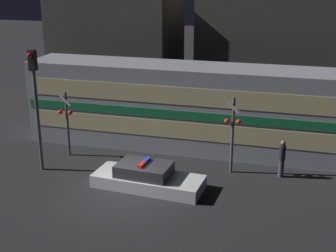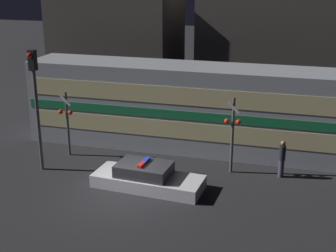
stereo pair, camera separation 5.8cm
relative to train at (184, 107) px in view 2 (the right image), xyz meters
name	(u,v)px [view 2 (the right image)]	position (x,y,z in m)	size (l,w,h in m)	color
ground_plane	(120,196)	(-1.17, -6.32, -2.17)	(120.00, 120.00, 0.00)	black
train	(184,107)	(0.00, 0.00, 0.00)	(16.44, 2.90, 4.34)	#999EA5
police_car	(147,178)	(-0.36, -5.18, -1.74)	(4.83, 2.08, 1.19)	silver
pedestrian	(282,158)	(5.13, -2.54, -1.28)	(0.29, 0.29, 1.73)	#3F384C
crossing_signal_near	(232,131)	(2.88, -2.68, -0.14)	(0.75, 0.32, 3.57)	#4C4C51
crossing_signal_far	(67,120)	(-5.27, -2.78, -0.29)	(0.75, 0.32, 3.27)	#4C4C51
traffic_light_corner	(36,95)	(-5.68, -4.72, 1.44)	(0.30, 0.46, 5.61)	#4C4C51
building_left	(118,44)	(-6.74, 8.00, 1.75)	(8.14, 5.80, 7.85)	#47423D
building_center	(271,43)	(3.63, 8.59, 2.17)	(8.98, 5.48, 8.68)	#47423D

